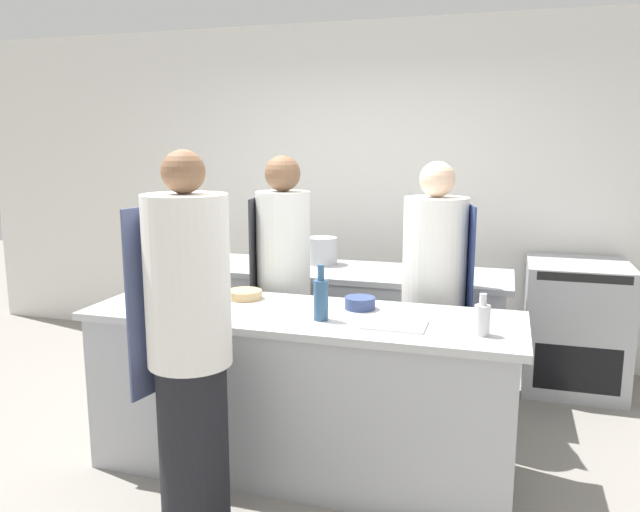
% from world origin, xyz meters
% --- Properties ---
extents(ground_plane, '(16.00, 16.00, 0.00)m').
position_xyz_m(ground_plane, '(0.00, 0.00, 0.00)').
color(ground_plane, gray).
extents(wall_back, '(8.00, 0.06, 2.80)m').
position_xyz_m(wall_back, '(0.00, 2.13, 1.40)').
color(wall_back, silver).
rests_on(wall_back, ground_plane).
extents(prep_counter, '(2.37, 0.75, 0.91)m').
position_xyz_m(prep_counter, '(0.00, 0.00, 0.45)').
color(prep_counter, '#A8AAAF').
rests_on(prep_counter, ground_plane).
extents(pass_counter, '(2.36, 0.71, 0.91)m').
position_xyz_m(pass_counter, '(-0.06, 1.20, 0.45)').
color(pass_counter, '#A8AAAF').
rests_on(pass_counter, ground_plane).
extents(oven_range, '(0.72, 0.73, 0.95)m').
position_xyz_m(oven_range, '(1.57, 1.71, 0.47)').
color(oven_range, '#A8AAAF').
rests_on(oven_range, ground_plane).
extents(chef_at_prep_near, '(0.43, 0.41, 1.79)m').
position_xyz_m(chef_at_prep_near, '(-0.31, -0.68, 0.89)').
color(chef_at_prep_near, black).
rests_on(chef_at_prep_near, ground_plane).
extents(chef_at_stove, '(0.44, 0.43, 1.70)m').
position_xyz_m(chef_at_stove, '(0.63, 0.72, 0.85)').
color(chef_at_stove, black).
rests_on(chef_at_stove, ground_plane).
extents(chef_at_pass_far, '(0.38, 0.37, 1.73)m').
position_xyz_m(chef_at_pass_far, '(-0.34, 0.64, 0.87)').
color(chef_at_pass_far, black).
rests_on(chef_at_pass_far, ground_plane).
extents(bottle_olive_oil, '(0.08, 0.08, 0.18)m').
position_xyz_m(bottle_olive_oil, '(-0.69, 0.16, 0.98)').
color(bottle_olive_oil, '#19471E').
rests_on(bottle_olive_oil, prep_counter).
extents(bottle_vinegar, '(0.08, 0.08, 0.27)m').
position_xyz_m(bottle_vinegar, '(-0.57, -0.03, 1.01)').
color(bottle_vinegar, '#B2A84C').
rests_on(bottle_vinegar, prep_counter).
extents(bottle_wine, '(0.08, 0.08, 0.20)m').
position_xyz_m(bottle_wine, '(0.96, -0.13, 0.99)').
color(bottle_wine, silver).
rests_on(bottle_wine, prep_counter).
extents(bottle_cooking_oil, '(0.08, 0.08, 0.29)m').
position_xyz_m(bottle_cooking_oil, '(0.14, -0.11, 1.02)').
color(bottle_cooking_oil, '#2D5175').
rests_on(bottle_cooking_oil, prep_counter).
extents(bowl_mixing_large, '(0.20, 0.20, 0.05)m').
position_xyz_m(bowl_mixing_large, '(-0.42, 0.19, 0.93)').
color(bowl_mixing_large, tan).
rests_on(bowl_mixing_large, prep_counter).
extents(bowl_prep_small, '(0.17, 0.17, 0.07)m').
position_xyz_m(bowl_prep_small, '(0.29, 0.16, 0.94)').
color(bowl_prep_small, navy).
rests_on(bowl_prep_small, prep_counter).
extents(cutting_board, '(0.31, 0.22, 0.01)m').
position_xyz_m(cutting_board, '(0.53, -0.10, 0.91)').
color(cutting_board, white).
rests_on(cutting_board, prep_counter).
extents(stockpot, '(0.23, 0.23, 0.20)m').
position_xyz_m(stockpot, '(-0.28, 1.34, 1.01)').
color(stockpot, '#A8AAAF').
rests_on(stockpot, pass_counter).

